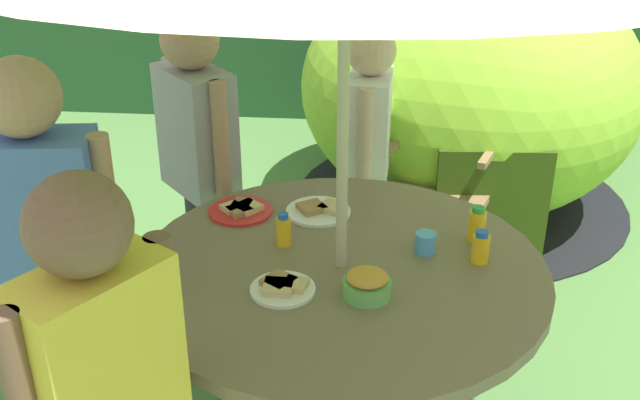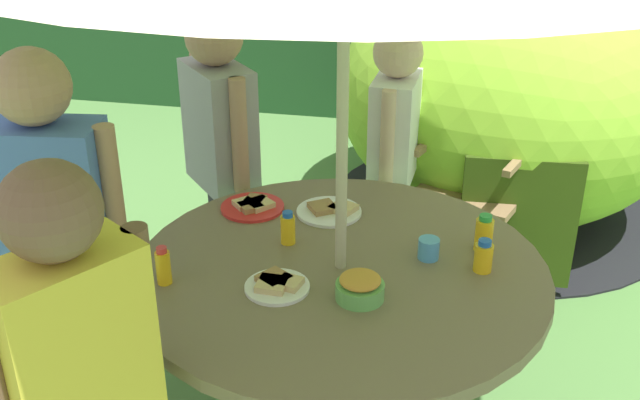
% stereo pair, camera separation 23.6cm
% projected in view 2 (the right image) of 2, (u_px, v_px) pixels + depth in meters
% --- Properties ---
extents(garden_table, '(1.34, 1.34, 0.70)m').
position_uv_depth(garden_table, '(340.00, 295.00, 2.50)').
color(garden_table, brown).
rests_on(garden_table, ground_plane).
extents(wooden_chair, '(0.60, 0.62, 1.04)m').
position_uv_depth(wooden_chair, '(486.00, 160.00, 3.55)').
color(wooden_chair, '#93704C').
rests_on(wooden_chair, ground_plane).
extents(dome_tent, '(2.00, 2.00, 1.38)m').
position_uv_depth(dome_tent, '(510.00, 94.00, 4.06)').
color(dome_tent, '#8CC633').
rests_on(dome_tent, ground_plane).
extents(child_in_white_shirt, '(0.21, 0.42, 1.24)m').
position_uv_depth(child_in_white_shirt, '(394.00, 130.00, 3.28)').
color(child_in_white_shirt, navy).
rests_on(child_in_white_shirt, ground_plane).
extents(child_in_grey_shirt, '(0.38, 0.39, 1.35)m').
position_uv_depth(child_in_grey_shirt, '(220.00, 127.00, 3.11)').
color(child_in_grey_shirt, '#3F3F47').
rests_on(child_in_grey_shirt, ground_plane).
extents(child_in_blue_shirt, '(0.47, 0.25, 1.40)m').
position_uv_depth(child_in_blue_shirt, '(52.00, 203.00, 2.42)').
color(child_in_blue_shirt, brown).
rests_on(child_in_blue_shirt, ground_plane).
extents(child_in_yellow_shirt, '(0.35, 0.40, 1.35)m').
position_uv_depth(child_in_yellow_shirt, '(75.00, 351.00, 1.79)').
color(child_in_yellow_shirt, navy).
rests_on(child_in_yellow_shirt, ground_plane).
extents(snack_bowl, '(0.15, 0.15, 0.08)m').
position_uv_depth(snack_bowl, '(360.00, 287.00, 2.27)').
color(snack_bowl, '#66B259').
rests_on(snack_bowl, garden_table).
extents(plate_mid_left, '(0.24, 0.24, 0.03)m').
position_uv_depth(plate_mid_left, '(330.00, 210.00, 2.78)').
color(plate_mid_left, white).
rests_on(plate_mid_left, garden_table).
extents(plate_near_left, '(0.24, 0.24, 0.03)m').
position_uv_depth(plate_near_left, '(253.00, 206.00, 2.81)').
color(plate_near_left, red).
rests_on(plate_near_left, garden_table).
extents(plate_back_edge, '(0.20, 0.20, 0.03)m').
position_uv_depth(plate_back_edge, '(277.00, 285.00, 2.33)').
color(plate_back_edge, white).
rests_on(plate_back_edge, garden_table).
extents(juice_bottle_near_right, '(0.06, 0.06, 0.13)m').
position_uv_depth(juice_bottle_near_right, '(484.00, 234.00, 2.52)').
color(juice_bottle_near_right, yellow).
rests_on(juice_bottle_near_right, garden_table).
extents(juice_bottle_far_left, '(0.05, 0.05, 0.13)m').
position_uv_depth(juice_bottle_far_left, '(163.00, 266.00, 2.34)').
color(juice_bottle_far_left, yellow).
rests_on(juice_bottle_far_left, garden_table).
extents(juice_bottle_far_right, '(0.05, 0.05, 0.12)m').
position_uv_depth(juice_bottle_far_right, '(288.00, 228.00, 2.56)').
color(juice_bottle_far_right, yellow).
rests_on(juice_bottle_far_right, garden_table).
extents(juice_bottle_center_front, '(0.06, 0.06, 0.11)m').
position_uv_depth(juice_bottle_center_front, '(483.00, 257.00, 2.41)').
color(juice_bottle_center_front, yellow).
rests_on(juice_bottle_center_front, garden_table).
extents(cup_near, '(0.07, 0.07, 0.07)m').
position_uv_depth(cup_near, '(429.00, 249.00, 2.48)').
color(cup_near, '#4C99D8').
rests_on(cup_near, garden_table).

